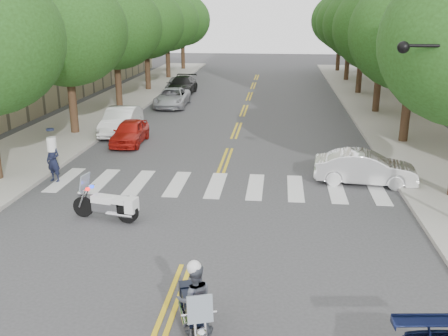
# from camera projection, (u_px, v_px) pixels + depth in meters

# --- Properties ---
(ground) EXTENTS (140.00, 140.00, 0.00)m
(ground) POSITION_uv_depth(u_px,v_px,m) (186.00, 265.00, 13.46)
(ground) COLOR #38383A
(ground) RESTS_ON ground
(sidewalk_left) EXTENTS (5.00, 60.00, 0.15)m
(sidewalk_left) POSITION_uv_depth(u_px,v_px,m) (110.00, 107.00, 35.28)
(sidewalk_left) COLOR #9E9991
(sidewalk_left) RESTS_ON ground
(sidewalk_right) EXTENTS (5.00, 60.00, 0.15)m
(sidewalk_right) POSITION_uv_depth(u_px,v_px,m) (386.00, 112.00, 33.30)
(sidewalk_right) COLOR #9E9991
(sidewalk_right) RESTS_ON ground
(tree_l_1) EXTENTS (6.40, 6.40, 8.45)m
(tree_l_1) POSITION_uv_depth(u_px,v_px,m) (66.00, 31.00, 25.98)
(tree_l_1) COLOR #382316
(tree_l_1) RESTS_ON ground
(tree_l_2) EXTENTS (6.40, 6.40, 8.45)m
(tree_l_2) POSITION_uv_depth(u_px,v_px,m) (115.00, 26.00, 33.56)
(tree_l_2) COLOR #382316
(tree_l_2) RESTS_ON ground
(tree_l_3) EXTENTS (6.40, 6.40, 8.45)m
(tree_l_3) POSITION_uv_depth(u_px,v_px,m) (146.00, 23.00, 41.14)
(tree_l_3) COLOR #382316
(tree_l_3) RESTS_ON ground
(tree_l_4) EXTENTS (6.40, 6.40, 8.45)m
(tree_l_4) POSITION_uv_depth(u_px,v_px,m) (167.00, 21.00, 48.72)
(tree_l_4) COLOR #382316
(tree_l_4) RESTS_ON ground
(tree_l_5) EXTENTS (6.40, 6.40, 8.45)m
(tree_l_5) POSITION_uv_depth(u_px,v_px,m) (182.00, 20.00, 56.30)
(tree_l_5) COLOR #382316
(tree_l_5) RESTS_ON ground
(tree_r_1) EXTENTS (6.40, 6.40, 8.45)m
(tree_r_1) POSITION_uv_depth(u_px,v_px,m) (415.00, 33.00, 24.14)
(tree_r_1) COLOR #382316
(tree_r_1) RESTS_ON ground
(tree_r_2) EXTENTS (6.40, 6.40, 8.45)m
(tree_r_2) POSITION_uv_depth(u_px,v_px,m) (383.00, 27.00, 31.72)
(tree_r_2) COLOR #382316
(tree_r_2) RESTS_ON ground
(tree_r_3) EXTENTS (6.40, 6.40, 8.45)m
(tree_r_3) POSITION_uv_depth(u_px,v_px,m) (363.00, 24.00, 39.30)
(tree_r_3) COLOR #382316
(tree_r_3) RESTS_ON ground
(tree_r_4) EXTENTS (6.40, 6.40, 8.45)m
(tree_r_4) POSITION_uv_depth(u_px,v_px,m) (350.00, 22.00, 46.88)
(tree_r_4) COLOR #382316
(tree_r_4) RESTS_ON ground
(tree_r_5) EXTENTS (6.40, 6.40, 8.45)m
(tree_r_5) POSITION_uv_depth(u_px,v_px,m) (341.00, 20.00, 54.47)
(tree_r_5) COLOR #382316
(tree_r_5) RESTS_ON ground
(motorcycle_police) EXTENTS (1.00, 2.19, 1.83)m
(motorcycle_police) POSITION_uv_depth(u_px,v_px,m) (194.00, 304.00, 10.24)
(motorcycle_police) COLOR black
(motorcycle_police) RESTS_ON ground
(motorcycle_parked) EXTENTS (2.33, 0.84, 1.51)m
(motorcycle_parked) POSITION_uv_depth(u_px,v_px,m) (111.00, 205.00, 16.21)
(motorcycle_parked) COLOR black
(motorcycle_parked) RESTS_ON ground
(officer_standing) EXTENTS (0.75, 0.62, 1.75)m
(officer_standing) POSITION_uv_depth(u_px,v_px,m) (53.00, 160.00, 19.83)
(officer_standing) COLOR black
(officer_standing) RESTS_ON ground
(convertible) EXTENTS (4.05, 1.75, 1.30)m
(convertible) POSITION_uv_depth(u_px,v_px,m) (365.00, 168.00, 19.65)
(convertible) COLOR white
(convertible) RESTS_ON ground
(parked_car_a) EXTENTS (1.59, 3.68, 1.24)m
(parked_car_a) POSITION_uv_depth(u_px,v_px,m) (130.00, 132.00, 25.58)
(parked_car_a) COLOR red
(parked_car_a) RESTS_ON ground
(parked_car_b) EXTENTS (1.79, 4.51, 1.46)m
(parked_car_b) POSITION_uv_depth(u_px,v_px,m) (121.00, 121.00, 27.64)
(parked_car_b) COLOR white
(parked_car_b) RESTS_ON ground
(parked_car_c) EXTENTS (2.31, 4.72, 1.29)m
(parked_car_c) POSITION_uv_depth(u_px,v_px,m) (172.00, 98.00, 35.52)
(parked_car_c) COLOR #ABACB3
(parked_car_c) RESTS_ON ground
(parked_car_d) EXTENTS (2.01, 4.94, 1.43)m
(parked_car_d) POSITION_uv_depth(u_px,v_px,m) (182.00, 85.00, 40.84)
(parked_car_d) COLOR black
(parked_car_d) RESTS_ON ground
(parked_car_e) EXTENTS (1.59, 3.77, 1.27)m
(parked_car_e) POSITION_uv_depth(u_px,v_px,m) (176.00, 84.00, 42.09)
(parked_car_e) COLOR gray
(parked_car_e) RESTS_ON ground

